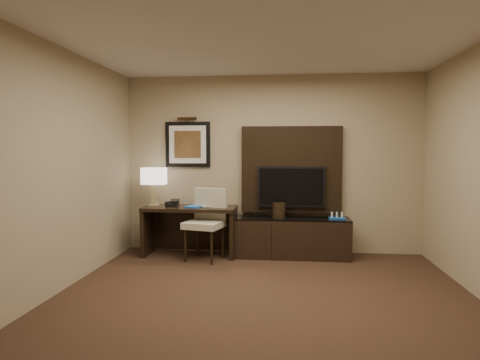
# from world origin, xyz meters

# --- Properties ---
(floor) EXTENTS (4.50, 5.00, 0.01)m
(floor) POSITION_xyz_m (0.00, 0.00, -0.01)
(floor) COLOR #322016
(floor) RESTS_ON ground
(ceiling) EXTENTS (4.50, 5.00, 0.01)m
(ceiling) POSITION_xyz_m (0.00, 0.00, 2.70)
(ceiling) COLOR silver
(ceiling) RESTS_ON wall_back
(wall_back) EXTENTS (4.50, 0.01, 2.70)m
(wall_back) POSITION_xyz_m (0.00, 2.50, 1.35)
(wall_back) COLOR #9D8A6A
(wall_back) RESTS_ON floor
(wall_front) EXTENTS (4.50, 0.01, 2.70)m
(wall_front) POSITION_xyz_m (0.00, -2.50, 1.35)
(wall_front) COLOR #9D8A6A
(wall_front) RESTS_ON floor
(wall_left) EXTENTS (0.01, 5.00, 2.70)m
(wall_left) POSITION_xyz_m (-2.25, 0.00, 1.35)
(wall_left) COLOR #9D8A6A
(wall_left) RESTS_ON floor
(desk) EXTENTS (1.36, 0.60, 0.73)m
(desk) POSITION_xyz_m (-1.19, 2.10, 0.36)
(desk) COLOR black
(desk) RESTS_ON floor
(credenza) EXTENTS (1.68, 0.47, 0.58)m
(credenza) POSITION_xyz_m (0.30, 2.15, 0.29)
(credenza) COLOR black
(credenza) RESTS_ON floor
(tv_wall_panel) EXTENTS (1.50, 0.12, 1.30)m
(tv_wall_panel) POSITION_xyz_m (0.30, 2.44, 1.27)
(tv_wall_panel) COLOR black
(tv_wall_panel) RESTS_ON wall_back
(tv) EXTENTS (1.00, 0.08, 0.60)m
(tv) POSITION_xyz_m (0.30, 2.34, 1.02)
(tv) COLOR black
(tv) RESTS_ON tv_wall_panel
(artwork) EXTENTS (0.70, 0.04, 0.70)m
(artwork) POSITION_xyz_m (-1.30, 2.48, 1.65)
(artwork) COLOR black
(artwork) RESTS_ON wall_back
(picture_light) EXTENTS (0.04, 0.04, 0.30)m
(picture_light) POSITION_xyz_m (-1.30, 2.44, 2.05)
(picture_light) COLOR #3D2613
(picture_light) RESTS_ON wall_back
(desk_chair) EXTENTS (0.63, 0.68, 1.04)m
(desk_chair) POSITION_xyz_m (-0.92, 1.85, 0.52)
(desk_chair) COLOR beige
(desk_chair) RESTS_ON floor
(table_lamp) EXTENTS (0.35, 0.25, 0.51)m
(table_lamp) POSITION_xyz_m (-1.76, 2.18, 0.99)
(table_lamp) COLOR tan
(table_lamp) RESTS_ON desk
(desk_phone) EXTENTS (0.18, 0.17, 0.09)m
(desk_phone) POSITION_xyz_m (-1.45, 2.08, 0.77)
(desk_phone) COLOR black
(desk_phone) RESTS_ON desk
(blue_folder) EXTENTS (0.29, 0.34, 0.02)m
(blue_folder) POSITION_xyz_m (-1.11, 2.08, 0.74)
(blue_folder) COLOR #1A56AC
(blue_folder) RESTS_ON desk
(book) EXTENTS (0.16, 0.09, 0.22)m
(book) POSITION_xyz_m (-1.02, 2.08, 0.84)
(book) COLOR #C7AF9C
(book) RESTS_ON desk
(ice_bucket) EXTENTS (0.21, 0.21, 0.22)m
(ice_bucket) POSITION_xyz_m (0.12, 2.16, 0.69)
(ice_bucket) COLOR black
(ice_bucket) RESTS_ON credenza
(minibar_tray) EXTENTS (0.24, 0.15, 0.08)m
(minibar_tray) POSITION_xyz_m (0.95, 2.12, 0.62)
(minibar_tray) COLOR #18519E
(minibar_tray) RESTS_ON credenza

